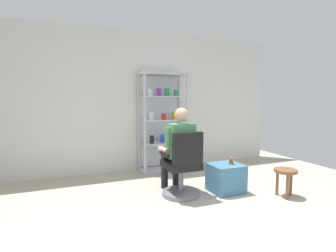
{
  "coord_description": "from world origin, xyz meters",
  "views": [
    {
      "loc": [
        -1.41,
        -2.08,
        1.44
      ],
      "look_at": [
        0.08,
        1.65,
        1.0
      ],
      "focal_mm": 28.34,
      "sensor_mm": 36.0,
      "label": 1
    }
  ],
  "objects": [
    {
      "name": "tea_glass",
      "position": [
        0.95,
        1.22,
        0.47
      ],
      "size": [
        0.07,
        0.07,
        0.09
      ],
      "primitive_type": "cylinder",
      "color": "brown",
      "rests_on": "storage_crate"
    },
    {
      "name": "back_wall",
      "position": [
        0.0,
        3.0,
        1.35
      ],
      "size": [
        6.0,
        0.1,
        2.7
      ],
      "primitive_type": "cube",
      "color": "silver",
      "rests_on": "ground"
    },
    {
      "name": "storage_crate",
      "position": [
        0.87,
        1.24,
        0.21
      ],
      "size": [
        0.47,
        0.44,
        0.43
      ],
      "primitive_type": "cube",
      "color": "teal",
      "rests_on": "ground"
    },
    {
      "name": "display_cabinet_main",
      "position": [
        0.4,
        2.76,
        0.97
      ],
      "size": [
        0.9,
        0.45,
        1.9
      ],
      "color": "#B7B7BC",
      "rests_on": "ground"
    },
    {
      "name": "wooden_stool",
      "position": [
        1.55,
        0.74,
        0.32
      ],
      "size": [
        0.32,
        0.32,
        0.4
      ],
      "color": "brown",
      "rests_on": "ground"
    },
    {
      "name": "office_chair",
      "position": [
        0.17,
        1.29,
        0.39
      ],
      "size": [
        0.56,
        0.56,
        0.96
      ],
      "color": "slate",
      "rests_on": "ground"
    },
    {
      "name": "ground_plane",
      "position": [
        0.0,
        0.0,
        0.0
      ],
      "size": [
        7.2,
        7.2,
        0.0
      ],
      "primitive_type": "plane",
      "color": "#B2A899"
    },
    {
      "name": "seated_shopkeeper",
      "position": [
        0.17,
        1.45,
        0.71
      ],
      "size": [
        0.49,
        0.57,
        1.29
      ],
      "color": "black",
      "rests_on": "ground"
    }
  ]
}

